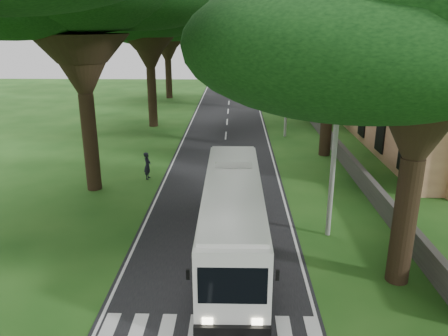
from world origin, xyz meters
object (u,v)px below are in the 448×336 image
(pole_near, at_px, (334,154))
(coach_bus, at_px, (233,215))
(pole_far, at_px, (270,69))
(pole_mid, at_px, (287,91))
(distant_car_b, at_px, (225,87))
(pedestrian, at_px, (147,166))
(distant_car_c, at_px, (247,79))

(pole_near, relative_size, coach_bus, 0.67)
(pole_far, bearing_deg, pole_near, -90.00)
(pole_mid, height_order, distant_car_b, pole_mid)
(pole_near, relative_size, pedestrian, 4.35)
(pole_mid, distance_m, distant_car_b, 28.64)
(pole_far, bearing_deg, pole_mid, -90.00)
(pole_far, height_order, distant_car_c, pole_far)
(distant_car_c, distance_m, pedestrian, 50.62)
(pole_near, relative_size, pole_far, 1.00)
(pole_near, xyz_separation_m, distant_car_b, (-6.30, 47.73, -3.45))
(pole_mid, distance_m, pole_far, 20.00)
(pole_far, height_order, pedestrian, pole_far)
(pole_mid, bearing_deg, distant_car_c, 93.89)
(distant_car_c, bearing_deg, distant_car_b, 84.94)
(distant_car_b, xyz_separation_m, distant_car_c, (3.72, 10.26, 0.02))
(pole_mid, bearing_deg, pedestrian, -131.12)
(pedestrian, bearing_deg, coach_bus, -145.81)
(coach_bus, relative_size, distant_car_c, 2.37)
(pole_mid, xyz_separation_m, distant_car_b, (-6.30, 27.73, -3.45))
(pole_mid, relative_size, coach_bus, 0.67)
(pole_mid, distance_m, pedestrian, 16.28)
(pole_near, xyz_separation_m, pedestrian, (-10.49, 7.99, -3.26))
(pole_near, distance_m, pole_mid, 20.00)
(distant_car_b, bearing_deg, coach_bus, -80.01)
(pole_far, height_order, coach_bus, pole_far)
(coach_bus, bearing_deg, distant_car_b, 91.49)
(pole_mid, bearing_deg, distant_car_b, 102.80)
(pole_near, height_order, pedestrian, pole_near)
(pole_far, relative_size, coach_bus, 0.67)
(distant_car_c, bearing_deg, pole_far, 113.02)
(pole_far, relative_size, distant_car_b, 1.87)
(coach_bus, height_order, distant_car_b, coach_bus)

